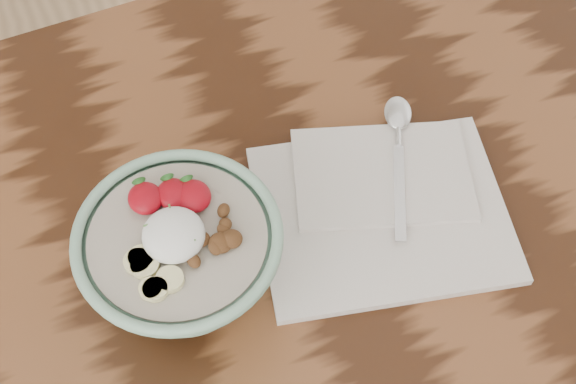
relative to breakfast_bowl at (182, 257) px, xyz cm
name	(u,v)px	position (x,y,z in cm)	size (l,w,h in cm)	color
table	(325,297)	(14.63, -2.74, -16.02)	(160.00, 90.00, 75.00)	#341B0D
breakfast_bowl	(182,257)	(0.00, 0.00, 0.00)	(19.70, 19.70, 13.35)	#85B399
napkin	(382,205)	(22.64, 0.70, -6.03)	(31.01, 27.28, 1.64)	silver
spoon	(398,132)	(28.29, 7.99, -4.66)	(10.62, 18.26, 1.01)	silver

